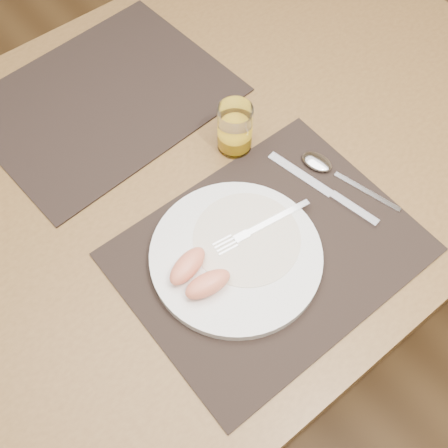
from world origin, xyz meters
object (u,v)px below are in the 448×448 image
at_px(spoon, 324,166).
at_px(placemat_far, 104,99).
at_px(placemat_near, 269,252).
at_px(fork, 255,230).
at_px(knife, 331,194).
at_px(table, 187,193).
at_px(plate, 236,256).
at_px(juice_glass, 235,130).

bearing_deg(spoon, placemat_far, 119.08).
bearing_deg(placemat_near, placemat_far, 93.71).
xyz_separation_m(fork, knife, (0.15, -0.02, -0.02)).
bearing_deg(knife, table, 127.08).
xyz_separation_m(placemat_far, spoon, (0.21, -0.38, 0.01)).
distance_m(plate, knife, 0.20).
bearing_deg(placemat_near, knife, 5.67).
xyz_separation_m(placemat_near, spoon, (0.18, 0.06, 0.01)).
bearing_deg(juice_glass, spoon, -57.04).
distance_m(table, placemat_far, 0.24).
xyz_separation_m(fork, spoon, (0.18, 0.03, -0.01)).
distance_m(knife, juice_glass, 0.20).
relative_size(fork, knife, 0.80).
distance_m(table, plate, 0.22).
bearing_deg(plate, fork, 15.36).
bearing_deg(table, plate, -103.06).
distance_m(placemat_far, plate, 0.42).
height_order(spoon, juice_glass, juice_glass).
height_order(fork, juice_glass, juice_glass).
relative_size(placemat_near, juice_glass, 4.88).
bearing_deg(fork, juice_glass, 60.33).
distance_m(placemat_near, plate, 0.06).
bearing_deg(juice_glass, fork, -119.67).
height_order(placemat_far, plate, plate).
relative_size(fork, spoon, 0.92).
bearing_deg(juice_glass, placemat_near, -114.93).
bearing_deg(placemat_near, spoon, 19.24).
xyz_separation_m(knife, spoon, (0.03, 0.05, 0.00)).
distance_m(table, juice_glass, 0.16).
relative_size(plate, knife, 1.23).
height_order(placemat_near, placemat_far, same).
bearing_deg(fork, knife, -8.22).
height_order(knife, spoon, spoon).
bearing_deg(placemat_far, table, -83.48).
relative_size(spoon, juice_glass, 2.06).
height_order(table, placemat_near, placemat_near).
distance_m(plate, spoon, 0.23).
bearing_deg(fork, placemat_near, -90.17).
bearing_deg(knife, fork, 171.78).
height_order(placemat_far, juice_glass, juice_glass).
xyz_separation_m(placemat_near, plate, (-0.05, 0.02, 0.01)).
relative_size(table, spoon, 7.35).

